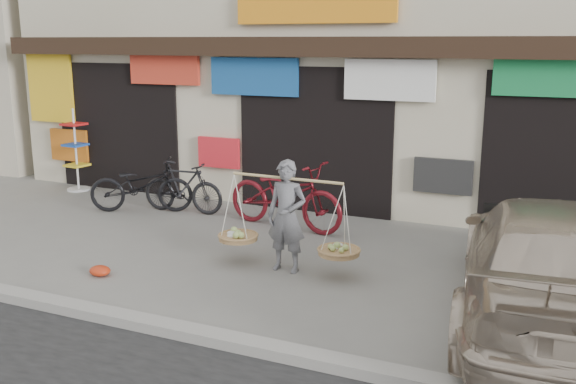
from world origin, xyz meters
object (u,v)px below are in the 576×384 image
at_px(street_vendor, 287,221).
at_px(bike_1, 183,187).
at_px(suv, 555,263).
at_px(display_rack, 76,158).
at_px(bike_2, 285,195).
at_px(bike_0, 141,185).

relative_size(street_vendor, bike_1, 1.30).
bearing_deg(street_vendor, bike_1, 146.99).
bearing_deg(suv, bike_1, -25.84).
distance_m(street_vendor, display_rack, 6.71).
xyz_separation_m(bike_1, display_rack, (-3.09, 0.65, 0.22)).
height_order(suv, display_rack, display_rack).
distance_m(street_vendor, bike_2, 2.11).
bearing_deg(bike_2, bike_0, 101.20).
bearing_deg(suv, bike_2, -33.08).
bearing_deg(street_vendor, suv, -5.10).
height_order(bike_1, bike_2, bike_2).
distance_m(bike_0, suv, 7.59).
xyz_separation_m(bike_0, bike_1, (0.76, 0.25, -0.02)).
bearing_deg(bike_0, bike_2, -112.43).
xyz_separation_m(bike_2, display_rack, (-5.26, 0.80, 0.12)).
relative_size(street_vendor, bike_0, 1.10).
xyz_separation_m(bike_0, display_rack, (-2.34, 0.90, 0.20)).
relative_size(bike_1, display_rack, 0.92).
bearing_deg(bike_0, bike_1, -95.97).
relative_size(street_vendor, suv, 0.41).
bearing_deg(bike_0, display_rack, 44.49).
height_order(street_vendor, suv, street_vendor).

